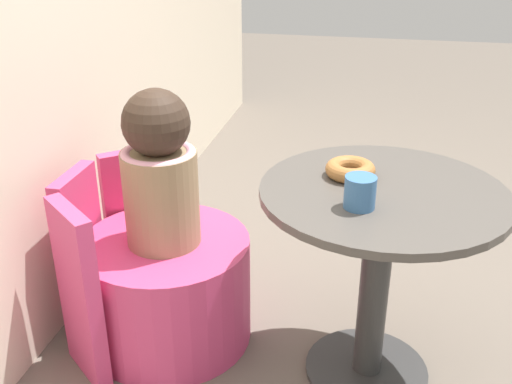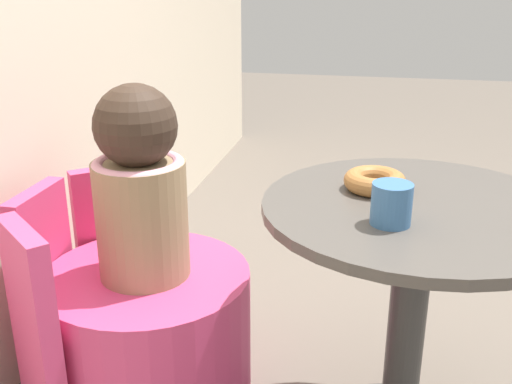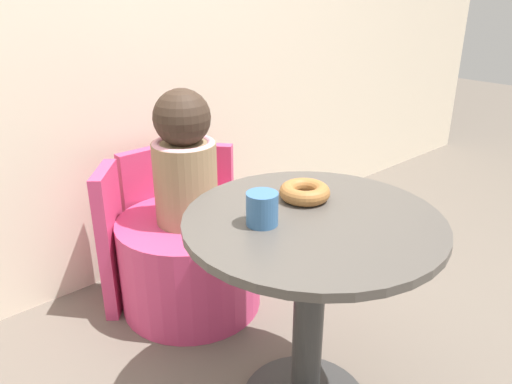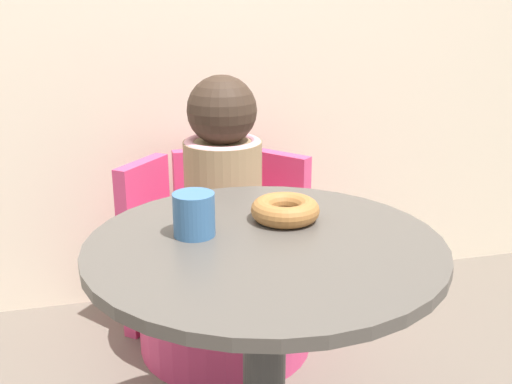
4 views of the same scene
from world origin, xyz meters
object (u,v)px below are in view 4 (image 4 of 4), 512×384
(tub_chair, at_px, (225,291))
(donut, at_px, (285,210))
(child_figure, at_px, (223,163))
(cup, at_px, (194,214))
(round_table, at_px, (265,322))

(tub_chair, height_order, donut, donut)
(child_figure, height_order, cup, child_figure)
(child_figure, relative_size, donut, 3.50)
(tub_chair, relative_size, child_figure, 1.10)
(donut, bearing_deg, round_table, -125.44)
(tub_chair, xyz_separation_m, cup, (-0.18, -0.63, 0.52))
(round_table, xyz_separation_m, child_figure, (0.05, 0.70, 0.15))
(child_figure, bearing_deg, donut, -88.05)
(round_table, xyz_separation_m, tub_chair, (0.05, 0.70, -0.29))
(round_table, height_order, child_figure, child_figure)
(donut, distance_m, cup, 0.21)
(tub_chair, relative_size, cup, 6.44)
(child_figure, xyz_separation_m, donut, (0.02, -0.60, 0.05))
(round_table, height_order, cup, cup)
(tub_chair, bearing_deg, cup, -106.07)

